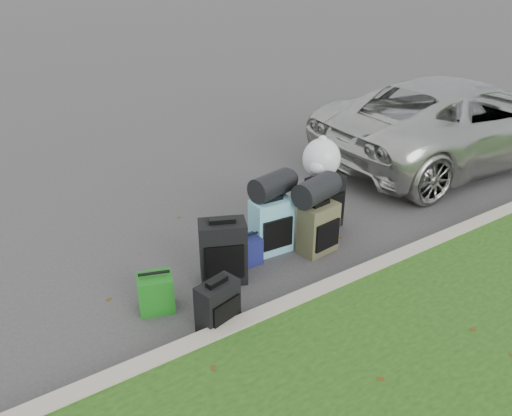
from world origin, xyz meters
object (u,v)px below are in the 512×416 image
suitcase_large_black_left (223,252)px  suitcase_teal (271,226)px  tote_green (156,293)px  suitcase_small_black (218,306)px  suitcase_large_black_right (324,203)px  suv (460,121)px  suitcase_olive (318,228)px  tote_navy (247,251)px

suitcase_large_black_left → suitcase_teal: bearing=39.9°
suitcase_teal → tote_green: 1.62m
suitcase_small_black → suitcase_teal: suitcase_teal is taller
suitcase_large_black_right → suv: bearing=5.8°
suitcase_large_black_left → suitcase_large_black_right: bearing=35.3°
suitcase_large_black_right → tote_green: (-2.50, -0.41, -0.16)m
suv → suitcase_olive: bearing=109.0°
suitcase_small_black → suitcase_olive: suitcase_olive is taller
suv → tote_navy: suv is taller
suitcase_olive → tote_navy: bearing=157.8°
suitcase_olive → suitcase_teal: size_ratio=0.92×
suitcase_olive → suitcase_large_black_right: 0.63m
suitcase_large_black_left → tote_navy: 0.46m
suitcase_large_black_left → tote_green: bearing=-150.8°
suitcase_small_black → suitcase_large_black_left: bearing=42.1°
suitcase_teal → suitcase_large_black_right: (0.91, 0.11, 0.02)m
tote_navy → suitcase_small_black: bearing=-132.7°
suv → tote_green: 6.12m
suitcase_small_black → suitcase_large_black_left: suitcase_large_black_left is taller
suitcase_small_black → suitcase_teal: 1.50m
suv → suitcase_teal: suv is taller
suitcase_large_black_right → tote_navy: (-1.30, -0.19, -0.19)m
suitcase_small_black → suitcase_olive: size_ratio=0.81×
suitcase_teal → tote_green: (-1.59, -0.29, -0.14)m
tote_green → tote_navy: 1.22m
suitcase_teal → tote_green: size_ratio=1.75×
suitcase_olive → suitcase_large_black_right: bearing=36.8°
suitcase_large_black_right → tote_green: size_ratio=1.83×
suitcase_olive → suitcase_large_black_right: size_ratio=0.88×
suv → tote_navy: size_ratio=15.87×
suitcase_large_black_left → suitcase_teal: (0.78, 0.22, -0.02)m
suitcase_small_black → tote_green: size_ratio=1.30×
suv → tote_green: bearing=103.9°
suitcase_large_black_right → tote_green: 2.54m
suitcase_olive → suitcase_teal: 0.55m
suitcase_olive → suitcase_teal: (-0.46, 0.31, 0.03)m
tote_green → suv: bearing=29.2°
suv → suitcase_large_black_left: size_ratio=7.23×
suitcase_large_black_right → suitcase_teal: bearing=-177.1°
suitcase_small_black → tote_green: (-0.37, 0.58, -0.06)m
suitcase_small_black → tote_navy: bearing=30.0°
suitcase_teal → suitcase_olive: bearing=-30.5°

